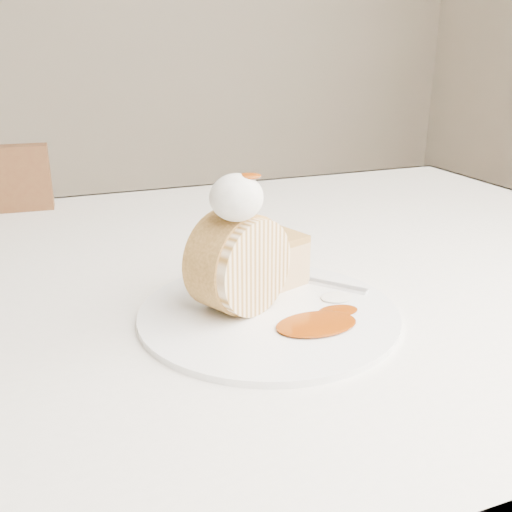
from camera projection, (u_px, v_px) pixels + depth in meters
name	position (u px, v px, depth m)	size (l,w,h in m)	color
table	(194.00, 336.00, 0.74)	(1.40, 0.90, 0.75)	white
plate	(268.00, 313.00, 0.59)	(0.27, 0.27, 0.01)	white
roulade_slice	(239.00, 263.00, 0.58)	(0.10, 0.10, 0.05)	beige
cake_chunk	(274.00, 262.00, 0.65)	(0.06, 0.05, 0.05)	tan
whipped_cream	(236.00, 198.00, 0.54)	(0.05, 0.05, 0.05)	white
caramel_drizzle	(248.00, 170.00, 0.53)	(0.03, 0.02, 0.01)	#7F3005
caramel_pool	(316.00, 324.00, 0.55)	(0.08, 0.05, 0.00)	#7F3005
fork	(319.00, 282.00, 0.65)	(0.02, 0.16, 0.00)	silver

